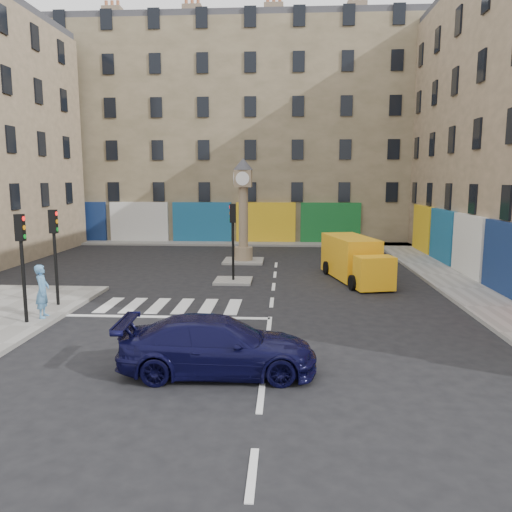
# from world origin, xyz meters

# --- Properties ---
(ground) EXTENTS (120.00, 120.00, 0.00)m
(ground) POSITION_xyz_m (0.00, 0.00, 0.00)
(ground) COLOR black
(ground) RESTS_ON ground
(sidewalk_right) EXTENTS (2.60, 30.00, 0.15)m
(sidewalk_right) POSITION_xyz_m (8.70, 10.00, 0.07)
(sidewalk_right) COLOR gray
(sidewalk_right) RESTS_ON ground
(sidewalk_far) EXTENTS (32.00, 2.40, 0.15)m
(sidewalk_far) POSITION_xyz_m (-4.00, 22.20, 0.07)
(sidewalk_far) COLOR gray
(sidewalk_far) RESTS_ON ground
(island_near) EXTENTS (1.80, 1.80, 0.12)m
(island_near) POSITION_xyz_m (-2.00, 8.00, 0.06)
(island_near) COLOR gray
(island_near) RESTS_ON ground
(island_far) EXTENTS (2.40, 2.40, 0.12)m
(island_far) POSITION_xyz_m (-2.00, 14.00, 0.06)
(island_far) COLOR gray
(island_far) RESTS_ON ground
(building_far) EXTENTS (32.00, 10.00, 17.00)m
(building_far) POSITION_xyz_m (-4.00, 28.00, 8.50)
(building_far) COLOR gray
(building_far) RESTS_ON ground
(traffic_light_left_near) EXTENTS (0.28, 0.22, 3.70)m
(traffic_light_left_near) POSITION_xyz_m (-8.30, 0.20, 2.62)
(traffic_light_left_near) COLOR black
(traffic_light_left_near) RESTS_ON sidewalk_left
(traffic_light_left_far) EXTENTS (0.28, 0.22, 3.70)m
(traffic_light_left_far) POSITION_xyz_m (-8.30, 2.60, 2.62)
(traffic_light_left_far) COLOR black
(traffic_light_left_far) RESTS_ON sidewalk_left
(traffic_light_island) EXTENTS (0.28, 0.22, 3.70)m
(traffic_light_island) POSITION_xyz_m (-2.00, 8.00, 2.59)
(traffic_light_island) COLOR black
(traffic_light_island) RESTS_ON island_near
(clock_pillar) EXTENTS (1.20, 1.20, 6.10)m
(clock_pillar) POSITION_xyz_m (-2.00, 14.00, 3.55)
(clock_pillar) COLOR tan
(clock_pillar) RESTS_ON island_far
(navy_sedan) EXTENTS (5.18, 2.30, 1.48)m
(navy_sedan) POSITION_xyz_m (-1.19, -3.54, 0.74)
(navy_sedan) COLOR black
(navy_sedan) RESTS_ON ground
(yellow_van) EXTENTS (2.99, 6.05, 2.11)m
(yellow_van) POSITION_xyz_m (3.96, 8.88, 1.05)
(yellow_van) COLOR #FFAF15
(yellow_van) RESTS_ON ground
(pedestrian_blue) EXTENTS (0.56, 0.75, 1.89)m
(pedestrian_blue) POSITION_xyz_m (-8.00, 0.84, 1.09)
(pedestrian_blue) COLOR #538BBE
(pedestrian_blue) RESTS_ON sidewalk_left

